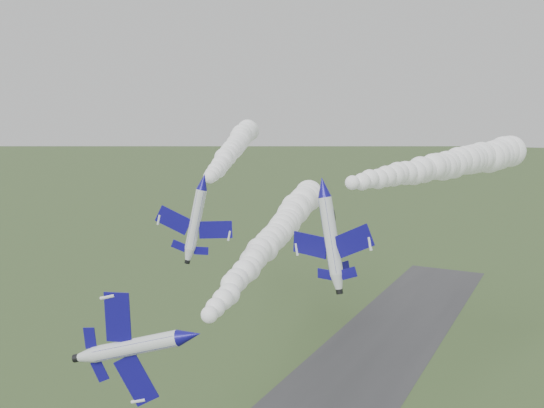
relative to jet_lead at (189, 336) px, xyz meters
The scene contains 6 objects.
jet_lead is the anchor object (origin of this frame).
smoke_trail_jet_lead 37.98m from the jet_lead, 104.22° to the left, with size 5.64×69.22×5.64m, color white, non-canonical shape.
jet_pair_left 23.49m from the jet_lead, 119.15° to the left, with size 9.53×11.17×3.35m.
smoke_trail_jet_pair_left 60.63m from the jet_lead, 116.32° to the left, with size 4.99×72.44×4.99m, color white, non-canonical shape.
jet_pair_right 23.47m from the jet_lead, 73.98° to the left, with size 11.31×13.48×3.90m.
smoke_trail_jet_pair_right 52.52m from the jet_lead, 74.72° to the left, with size 5.72×55.55×5.72m, color white, non-canonical shape.
Camera 1 is at (38.01, -46.32, 52.48)m, focal length 40.00 mm.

